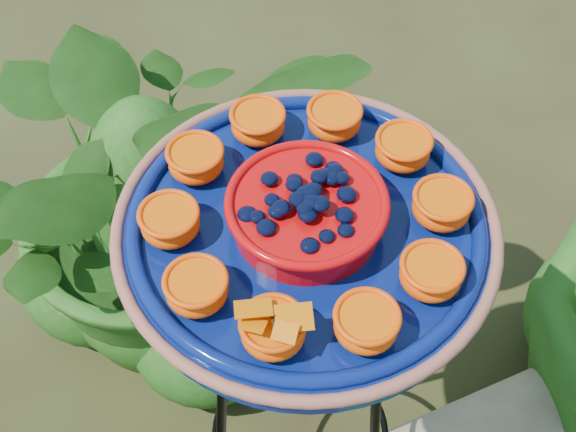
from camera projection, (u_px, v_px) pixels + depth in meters
The scene contains 3 objects.
tripod_stand at pixel (302, 374), 1.26m from camera, with size 0.37×0.37×0.88m.
feeder_dish at pixel (306, 226), 0.96m from camera, with size 0.51×0.51×0.11m.
shrub_back_left at pixel (151, 186), 1.63m from camera, with size 0.78×0.68×0.87m, color #254A13.
Camera 1 is at (0.06, -0.49, 1.69)m, focal length 50.00 mm.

